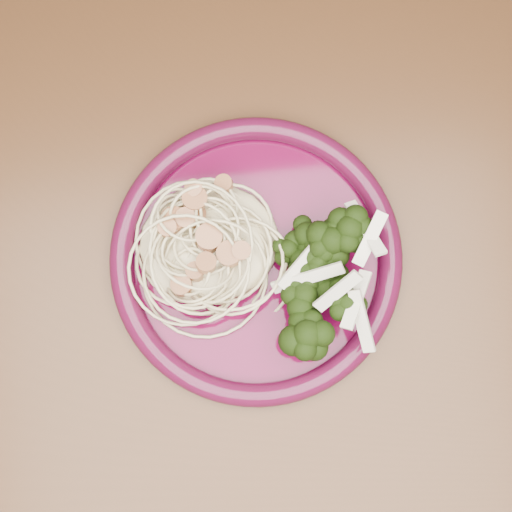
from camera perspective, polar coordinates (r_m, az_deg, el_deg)
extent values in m
plane|color=#55311D|center=(1.33, 0.10, -6.86)|extent=(3.50, 3.50, 0.00)
cube|color=#472814|center=(0.60, 0.22, -4.02)|extent=(1.20, 0.80, 0.04)
cylinder|color=#470422|center=(0.58, 0.00, -0.27)|extent=(0.31, 0.31, 0.01)
torus|color=#470C27|center=(0.58, 0.00, -0.15)|extent=(0.32, 0.32, 0.02)
ellipsoid|color=#C6B989|center=(0.57, -3.81, 1.21)|extent=(0.15, 0.14, 0.03)
ellipsoid|color=black|center=(0.56, 4.76, -1.44)|extent=(0.12, 0.14, 0.04)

